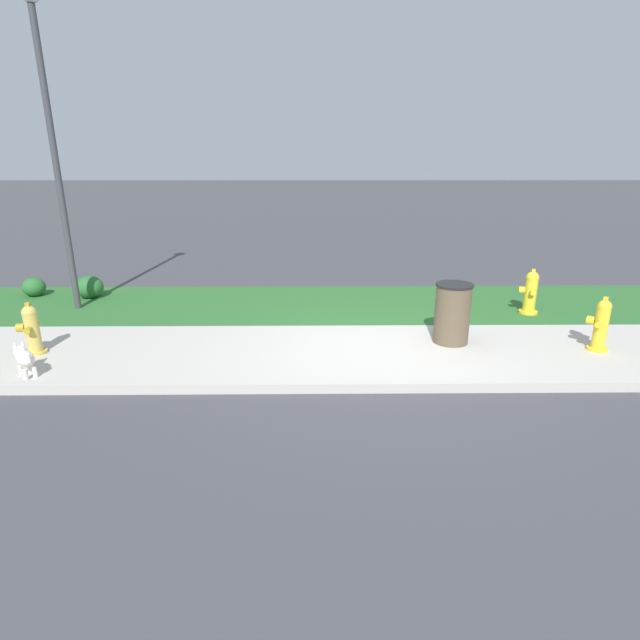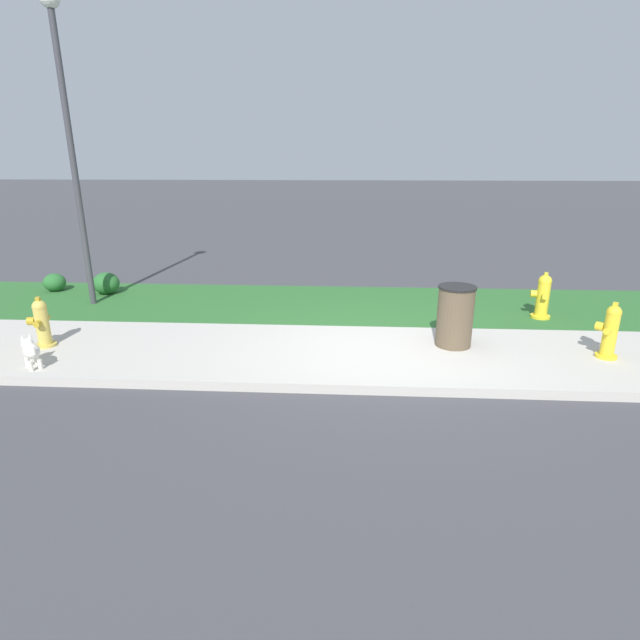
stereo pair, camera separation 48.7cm
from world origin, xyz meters
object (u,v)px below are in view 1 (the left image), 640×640
object	(u,v)px
fire_hydrant_far_end	(530,292)
small_white_dog	(24,358)
fire_hydrant_by_grass_verge	(32,330)
fire_hydrant_at_driveway	(601,325)
street_lamp	(48,109)
shrub_bush_mid_verge	(34,287)
shrub_bush_near_lamp	(90,287)
trash_bin	(452,314)

from	to	relation	value
fire_hydrant_far_end	small_white_dog	size ratio (longest dim) A/B	1.92
fire_hydrant_by_grass_verge	fire_hydrant_at_driveway	world-z (taller)	fire_hydrant_at_driveway
fire_hydrant_at_driveway	street_lamp	distance (m)	9.25
small_white_dog	fire_hydrant_at_driveway	bearing A→B (deg)	-127.79
street_lamp	shrub_bush_mid_verge	size ratio (longest dim) A/B	12.01
small_white_dog	shrub_bush_near_lamp	bearing A→B (deg)	-31.81
street_lamp	shrub_bush_mid_verge	world-z (taller)	street_lamp
trash_bin	shrub_bush_near_lamp	size ratio (longest dim) A/B	1.75
fire_hydrant_far_end	shrub_bush_mid_verge	size ratio (longest dim) A/B	1.85
fire_hydrant_by_grass_verge	shrub_bush_mid_verge	world-z (taller)	fire_hydrant_by_grass_verge
trash_bin	street_lamp	bearing A→B (deg)	163.60
trash_bin	shrub_bush_near_lamp	world-z (taller)	trash_bin
fire_hydrant_far_end	fire_hydrant_at_driveway	bearing A→B (deg)	-160.56
fire_hydrant_at_driveway	street_lamp	bearing A→B (deg)	118.02
small_white_dog	street_lamp	xyz separation A→B (m)	(-0.72, 3.04, 3.17)
shrub_bush_mid_verge	fire_hydrant_at_driveway	bearing A→B (deg)	-17.75
small_white_dog	shrub_bush_mid_verge	distance (m)	4.37
fire_hydrant_far_end	fire_hydrant_by_grass_verge	xyz separation A→B (m)	(-7.77, -1.87, -0.03)
trash_bin	shrub_bush_mid_verge	xyz separation A→B (m)	(-7.67, 2.76, -0.27)
street_lamp	shrub_bush_near_lamp	xyz separation A→B (m)	(-0.07, 0.72, -3.19)
small_white_dog	shrub_bush_near_lamp	size ratio (longest dim) A/B	0.81
fire_hydrant_by_grass_verge	street_lamp	xyz separation A→B (m)	(-0.43, 2.29, 3.05)
fire_hydrant_by_grass_verge	street_lamp	size ratio (longest dim) A/B	0.14
fire_hydrant_by_grass_verge	fire_hydrant_at_driveway	size ratio (longest dim) A/B	0.94
fire_hydrant_at_driveway	small_white_dog	world-z (taller)	fire_hydrant_at_driveway
fire_hydrant_far_end	shrub_bush_mid_verge	distance (m)	9.54
small_white_dog	trash_bin	size ratio (longest dim) A/B	0.46
trash_bin	small_white_dog	bearing A→B (deg)	-168.61
trash_bin	shrub_bush_mid_verge	size ratio (longest dim) A/B	2.08
small_white_dog	trash_bin	xyz separation A→B (m)	(5.70, 1.15, 0.21)
fire_hydrant_by_grass_verge	small_white_dog	bearing A→B (deg)	-166.80
shrub_bush_mid_verge	small_white_dog	bearing A→B (deg)	-63.23
fire_hydrant_by_grass_verge	street_lamp	distance (m)	3.83
trash_bin	fire_hydrant_by_grass_verge	bearing A→B (deg)	-176.22
small_white_dog	shrub_bush_near_lamp	xyz separation A→B (m)	(-0.79, 3.76, -0.02)
small_white_dog	street_lamp	distance (m)	4.45
shrub_bush_near_lamp	small_white_dog	bearing A→B (deg)	-78.12
fire_hydrant_by_grass_verge	trash_bin	world-z (taller)	trash_bin
fire_hydrant_by_grass_verge	fire_hydrant_at_driveway	distance (m)	8.02
street_lamp	shrub_bush_near_lamp	world-z (taller)	street_lamp
street_lamp	small_white_dog	bearing A→B (deg)	-76.70
shrub_bush_near_lamp	fire_hydrant_by_grass_verge	bearing A→B (deg)	-80.52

